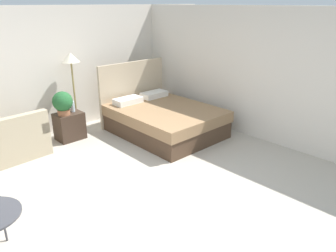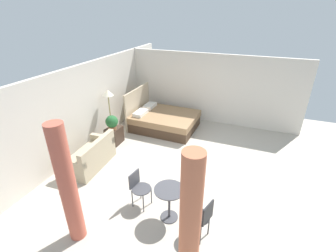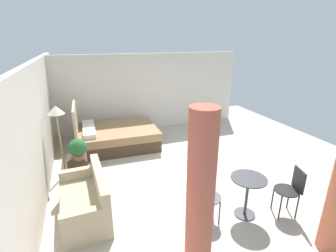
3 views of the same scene
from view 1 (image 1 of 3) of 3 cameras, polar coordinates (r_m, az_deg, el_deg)
ground_plane at (r=4.77m, az=-6.24°, el=-11.96°), size 9.32×9.27×0.02m
wall_back at (r=6.92m, az=-23.01°, el=8.37°), size 9.32×0.12×2.52m
wall_right at (r=6.55m, az=15.89°, el=8.61°), size 0.12×6.27×2.52m
bed at (r=6.74m, az=-0.96°, el=1.37°), size 1.75×2.23×1.36m
couch at (r=6.20m, az=-27.19°, el=-3.11°), size 1.50×0.80×0.83m
nightstand at (r=6.72m, az=-16.91°, el=-0.01°), size 0.52×0.40×0.54m
potted_plant at (r=6.49m, az=-18.02°, el=3.96°), size 0.38×0.38×0.46m
vase at (r=6.67m, az=-16.43°, el=3.32°), size 0.09×0.09×0.21m
floor_lamp at (r=6.85m, az=-16.61°, el=10.08°), size 0.35×0.35×1.64m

